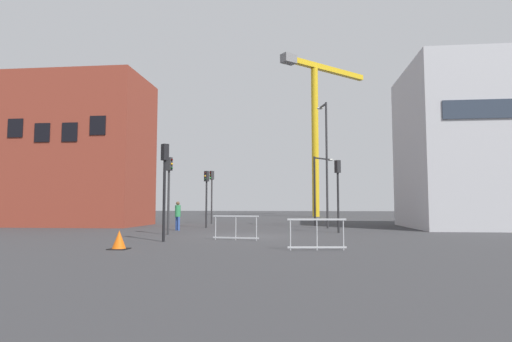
{
  "coord_description": "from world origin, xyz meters",
  "views": [
    {
      "loc": [
        2.75,
        -20.63,
        1.56
      ],
      "look_at": [
        0.0,
        5.55,
        3.67
      ],
      "focal_mm": 29.42,
      "sensor_mm": 36.0,
      "label": 1
    }
  ],
  "objects": [
    {
      "name": "traffic_cone_orange",
      "position": [
        -3.57,
        -6.41,
        0.31
      ],
      "size": [
        0.65,
        0.65,
        0.66
      ],
      "color": "black",
      "rests_on": "ground"
    },
    {
      "name": "traffic_light_island",
      "position": [
        -3.0,
        -3.32,
        2.77
      ],
      "size": [
        0.37,
        0.37,
        4.15
      ],
      "color": "black",
      "rests_on": "ground"
    },
    {
      "name": "brick_building",
      "position": [
        -13.69,
        8.95,
        5.5
      ],
      "size": [
        9.87,
        6.12,
        10.99
      ],
      "color": "brown",
      "rests_on": "ground"
    },
    {
      "name": "pedestrian_walking",
      "position": [
        -4.62,
        4.19,
        1.01
      ],
      "size": [
        0.34,
        0.34,
        1.74
      ],
      "color": "#33519E",
      "rests_on": "ground"
    },
    {
      "name": "safety_barrier_right_run",
      "position": [
        -0.08,
        -2.26,
        0.56
      ],
      "size": [
        2.07,
        0.34,
        1.08
      ],
      "color": "#B2B5BA",
      "rests_on": "ground"
    },
    {
      "name": "office_block",
      "position": [
        15.85,
        8.68,
        5.44
      ],
      "size": [
        11.58,
        8.9,
        10.87
      ],
      "color": "#B7B7BC",
      "rests_on": "ground"
    },
    {
      "name": "construction_crane",
      "position": [
        4.94,
        33.79,
        13.39
      ],
      "size": [
        11.54,
        10.45,
        20.31
      ],
      "color": "gold",
      "rests_on": "ground"
    },
    {
      "name": "safety_barrier_front",
      "position": [
        3.31,
        -6.01,
        0.56
      ],
      "size": [
        2.02,
        0.3,
        1.08
      ],
      "color": "#B2B5BA",
      "rests_on": "ground"
    },
    {
      "name": "streetlamp_short",
      "position": [
        4.06,
        10.62,
        3.18
      ],
      "size": [
        1.53,
        1.49,
        5.09
      ],
      "color": "#232326",
      "rests_on": "ground"
    },
    {
      "name": "ground",
      "position": [
        0.0,
        0.0,
        0.0
      ],
      "size": [
        160.0,
        160.0,
        0.0
      ],
      "primitive_type": "plane",
      "color": "#333335"
    },
    {
      "name": "traffic_light_near",
      "position": [
        -4.39,
        12.85,
        2.86
      ],
      "size": [
        0.37,
        0.37,
        4.28
      ],
      "color": "#2D2D30",
      "rests_on": "ground"
    },
    {
      "name": "traffic_light_verge",
      "position": [
        -3.53,
        7.14,
        2.58
      ],
      "size": [
        0.33,
        0.39,
        3.82
      ],
      "color": "#232326",
      "rests_on": "ground"
    },
    {
      "name": "streetlamp_tall",
      "position": [
        4.49,
        7.45,
        4.82
      ],
      "size": [
        0.63,
        1.42,
        8.39
      ],
      "color": "#2D2D30",
      "rests_on": "ground"
    },
    {
      "name": "traffic_light_crosswalk",
      "position": [
        4.85,
        2.99,
        2.7
      ],
      "size": [
        0.35,
        0.39,
        4.02
      ],
      "color": "#232326",
      "rests_on": "ground"
    },
    {
      "name": "traffic_light_corner",
      "position": [
        -4.06,
        0.63,
        2.7
      ],
      "size": [
        0.39,
        0.32,
        4.03
      ],
      "color": "#2D2D30",
      "rests_on": "ground"
    }
  ]
}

